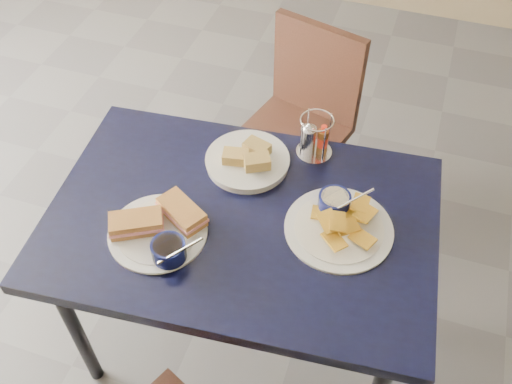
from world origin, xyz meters
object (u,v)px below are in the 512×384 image
(bread_basket, at_px, (248,160))
(condiment_caddy, at_px, (314,138))
(plantain_plate, at_px, (338,220))
(dining_table, at_px, (242,233))
(sandwich_plate, at_px, (161,229))
(chair_far, at_px, (299,110))

(bread_basket, distance_m, condiment_caddy, 0.21)
(plantain_plate, bearing_deg, dining_table, -167.19)
(sandwich_plate, relative_size, bread_basket, 1.22)
(chair_far, height_order, condiment_caddy, condiment_caddy)
(chair_far, relative_size, condiment_caddy, 5.99)
(dining_table, relative_size, chair_far, 1.39)
(chair_far, xyz_separation_m, plantain_plate, (0.31, -0.76, 0.30))
(chair_far, height_order, sandwich_plate, sandwich_plate)
(bread_basket, xyz_separation_m, condiment_caddy, (0.17, 0.11, 0.04))
(chair_far, xyz_separation_m, bread_basket, (-0.00, -0.62, 0.30))
(dining_table, distance_m, plantain_plate, 0.28)
(chair_far, distance_m, plantain_plate, 0.87)
(dining_table, distance_m, chair_far, 0.84)
(chair_far, height_order, bread_basket, bread_basket)
(sandwich_plate, bearing_deg, dining_table, 34.67)
(sandwich_plate, xyz_separation_m, plantain_plate, (0.44, 0.19, -0.01))
(dining_table, height_order, chair_far, chair_far)
(dining_table, height_order, sandwich_plate, sandwich_plate)
(chair_far, xyz_separation_m, condiment_caddy, (0.17, -0.51, 0.34))
(plantain_plate, height_order, bread_basket, plantain_plate)
(bread_basket, bearing_deg, plantain_plate, -24.12)
(dining_table, bearing_deg, sandwich_plate, -145.33)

